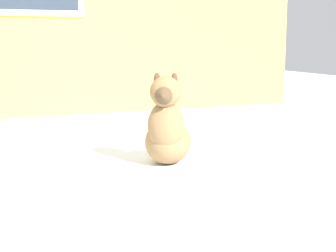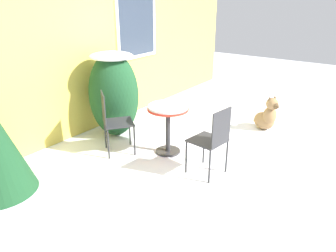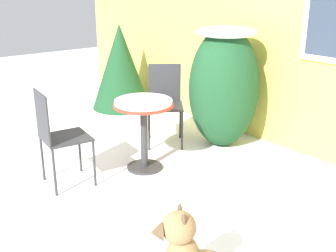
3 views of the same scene
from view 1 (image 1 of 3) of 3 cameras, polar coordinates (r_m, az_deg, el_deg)
dog at (r=3.39m, az=-0.10°, el=-0.49°), size 0.46×0.55×0.62m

